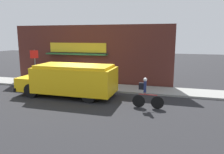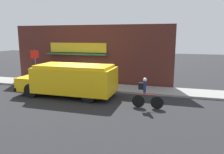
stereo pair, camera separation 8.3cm
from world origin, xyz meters
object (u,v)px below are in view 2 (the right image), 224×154
at_px(stop_sign_post, 35,61).
at_px(trash_bin, 48,76).
at_px(school_bus, 70,79).
at_px(cyclist, 146,94).

distance_m(stop_sign_post, trash_bin, 1.68).
bearing_deg(stop_sign_post, trash_bin, 61.61).
xyz_separation_m(school_bus, cyclist, (4.85, -1.03, -0.31)).
height_order(school_bus, trash_bin, school_bus).
distance_m(school_bus, stop_sign_post, 4.65).
bearing_deg(trash_bin, school_bus, -41.64).
bearing_deg(trash_bin, cyclist, -26.45).
relative_size(cyclist, stop_sign_post, 0.64).
relative_size(school_bus, cyclist, 3.74).
bearing_deg(stop_sign_post, school_bus, -28.84).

